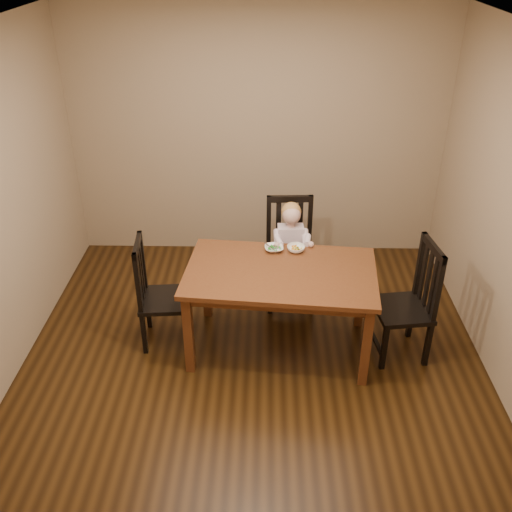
{
  "coord_description": "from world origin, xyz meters",
  "views": [
    {
      "loc": [
        0.1,
        -3.88,
        3.3
      ],
      "look_at": [
        0.02,
        0.25,
        0.89
      ],
      "focal_mm": 40.0,
      "sensor_mm": 36.0,
      "label": 1
    }
  ],
  "objects_px": {
    "toddler": "(290,244)",
    "bowl_peas": "(274,248)",
    "dining_table": "(280,280)",
    "chair_left": "(158,294)",
    "bowl_veg": "(296,249)",
    "chair_right": "(409,303)",
    "chair_child": "(290,254)"
  },
  "relations": [
    {
      "from": "chair_right",
      "to": "bowl_veg",
      "type": "relative_size",
      "value": 6.8
    },
    {
      "from": "dining_table",
      "to": "chair_child",
      "type": "relative_size",
      "value": 1.55
    },
    {
      "from": "dining_table",
      "to": "chair_right",
      "type": "distance_m",
      "value": 1.11
    },
    {
      "from": "chair_right",
      "to": "chair_child",
      "type": "bearing_deg",
      "value": 42.38
    },
    {
      "from": "dining_table",
      "to": "toddler",
      "type": "xyz_separation_m",
      "value": [
        0.11,
        0.71,
        -0.05
      ]
    },
    {
      "from": "chair_left",
      "to": "toddler",
      "type": "relative_size",
      "value": 1.82
    },
    {
      "from": "bowl_veg",
      "to": "chair_right",
      "type": "bearing_deg",
      "value": -22.05
    },
    {
      "from": "bowl_veg",
      "to": "chair_child",
      "type": "bearing_deg",
      "value": 94.51
    },
    {
      "from": "chair_left",
      "to": "bowl_veg",
      "type": "distance_m",
      "value": 1.28
    },
    {
      "from": "dining_table",
      "to": "chair_child",
      "type": "distance_m",
      "value": 0.79
    },
    {
      "from": "dining_table",
      "to": "bowl_peas",
      "type": "distance_m",
      "value": 0.36
    },
    {
      "from": "toddler",
      "to": "chair_right",
      "type": "bearing_deg",
      "value": 139.28
    },
    {
      "from": "chair_right",
      "to": "bowl_veg",
      "type": "distance_m",
      "value": 1.07
    },
    {
      "from": "toddler",
      "to": "bowl_peas",
      "type": "xyz_separation_m",
      "value": [
        -0.16,
        -0.37,
        0.16
      ]
    },
    {
      "from": "bowl_peas",
      "to": "chair_right",
      "type": "bearing_deg",
      "value": -18.95
    },
    {
      "from": "dining_table",
      "to": "chair_left",
      "type": "relative_size",
      "value": 1.65
    },
    {
      "from": "chair_left",
      "to": "bowl_veg",
      "type": "height_order",
      "value": "chair_left"
    },
    {
      "from": "chair_child",
      "to": "chair_left",
      "type": "distance_m",
      "value": 1.36
    },
    {
      "from": "chair_left",
      "to": "chair_right",
      "type": "distance_m",
      "value": 2.17
    },
    {
      "from": "bowl_peas",
      "to": "chair_child",
      "type": "bearing_deg",
      "value": 69.19
    },
    {
      "from": "bowl_veg",
      "to": "toddler",
      "type": "bearing_deg",
      "value": 94.74
    },
    {
      "from": "toddler",
      "to": "bowl_peas",
      "type": "bearing_deg",
      "value": 63.08
    },
    {
      "from": "chair_right",
      "to": "bowl_peas",
      "type": "relative_size",
      "value": 6.55
    },
    {
      "from": "chair_left",
      "to": "bowl_peas",
      "type": "xyz_separation_m",
      "value": [
        1.02,
        0.26,
        0.33
      ]
    },
    {
      "from": "chair_child",
      "to": "bowl_veg",
      "type": "distance_m",
      "value": 0.53
    },
    {
      "from": "toddler",
      "to": "bowl_veg",
      "type": "height_order",
      "value": "toddler"
    },
    {
      "from": "chair_left",
      "to": "chair_right",
      "type": "height_order",
      "value": "chair_right"
    },
    {
      "from": "dining_table",
      "to": "chair_left",
      "type": "height_order",
      "value": "chair_left"
    },
    {
      "from": "bowl_peas",
      "to": "toddler",
      "type": "bearing_deg",
      "value": 66.05
    },
    {
      "from": "chair_child",
      "to": "bowl_veg",
      "type": "bearing_deg",
      "value": 91.55
    },
    {
      "from": "dining_table",
      "to": "bowl_peas",
      "type": "xyz_separation_m",
      "value": [
        -0.05,
        0.34,
        0.11
      ]
    },
    {
      "from": "chair_right",
      "to": "bowl_peas",
      "type": "height_order",
      "value": "chair_right"
    }
  ]
}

